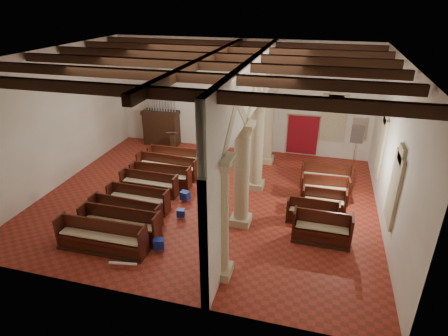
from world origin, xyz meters
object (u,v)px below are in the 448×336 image
(lectern, at_px, (173,145))
(processional_banner, at_px, (354,155))
(nave_pew_0, at_px, (102,241))
(pipe_organ, at_px, (161,122))
(aisle_pew_0, at_px, (321,232))

(lectern, bearing_deg, processional_banner, -11.25)
(processional_banner, relative_size, nave_pew_0, 0.80)
(pipe_organ, relative_size, processional_banner, 1.72)
(lectern, bearing_deg, aisle_pew_0, -50.81)
(pipe_organ, xyz_separation_m, nave_pew_0, (2.08, -9.85, -1.00))
(pipe_organ, bearing_deg, aisle_pew_0, -38.43)
(nave_pew_0, bearing_deg, processional_banner, 45.62)
(lectern, distance_m, aisle_pew_0, 10.04)
(lectern, bearing_deg, nave_pew_0, -98.60)
(aisle_pew_0, bearing_deg, pipe_organ, 142.38)
(pipe_organ, bearing_deg, lectern, -48.08)
(processional_banner, xyz_separation_m, nave_pew_0, (-8.55, -8.94, -0.45))
(processional_banner, bearing_deg, aisle_pew_0, -94.68)
(lectern, xyz_separation_m, nave_pew_0, (0.83, -8.46, -0.23))
(pipe_organ, height_order, aisle_pew_0, pipe_organ)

